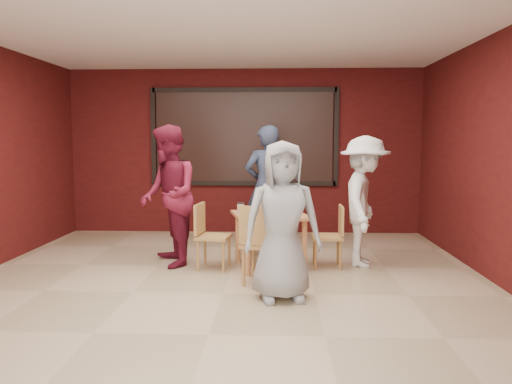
{
  "coord_description": "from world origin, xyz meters",
  "views": [
    {
      "loc": [
        0.56,
        -5.07,
        1.6
      ],
      "look_at": [
        0.3,
        1.09,
        0.96
      ],
      "focal_mm": 35.0,
      "sensor_mm": 36.0,
      "label": 1
    }
  ],
  "objects_px": {
    "chair_right": "(333,233)",
    "diner_back": "(267,187)",
    "diner_front": "(282,221)",
    "chair_front": "(261,240)",
    "chair_left": "(208,232)",
    "diner_right": "(364,201)",
    "chair_back": "(266,221)",
    "diner_left": "(168,196)",
    "dining_table": "(270,220)"
  },
  "relations": [
    {
      "from": "chair_right",
      "to": "diner_back",
      "type": "bearing_deg",
      "value": 126.54
    },
    {
      "from": "diner_front",
      "to": "diner_back",
      "type": "relative_size",
      "value": 0.88
    },
    {
      "from": "chair_front",
      "to": "chair_left",
      "type": "xyz_separation_m",
      "value": [
        -0.68,
        0.69,
        -0.04
      ]
    },
    {
      "from": "diner_right",
      "to": "chair_back",
      "type": "bearing_deg",
      "value": 75.93
    },
    {
      "from": "diner_back",
      "to": "diner_left",
      "type": "xyz_separation_m",
      "value": [
        -1.22,
        -1.13,
        -0.01
      ]
    },
    {
      "from": "chair_left",
      "to": "diner_front",
      "type": "xyz_separation_m",
      "value": [
        0.91,
        -1.17,
        0.34
      ]
    },
    {
      "from": "chair_front",
      "to": "diner_right",
      "type": "height_order",
      "value": "diner_right"
    },
    {
      "from": "chair_front",
      "to": "diner_back",
      "type": "height_order",
      "value": "diner_back"
    },
    {
      "from": "chair_right",
      "to": "diner_right",
      "type": "height_order",
      "value": "diner_right"
    },
    {
      "from": "dining_table",
      "to": "chair_back",
      "type": "distance_m",
      "value": 0.81
    },
    {
      "from": "diner_front",
      "to": "chair_front",
      "type": "bearing_deg",
      "value": 104.27
    },
    {
      "from": "dining_table",
      "to": "chair_right",
      "type": "xyz_separation_m",
      "value": [
        0.79,
        0.04,
        -0.16
      ]
    },
    {
      "from": "dining_table",
      "to": "chair_left",
      "type": "distance_m",
      "value": 0.78
    },
    {
      "from": "diner_left",
      "to": "dining_table",
      "type": "bearing_deg",
      "value": 65.71
    },
    {
      "from": "chair_left",
      "to": "diner_back",
      "type": "bearing_deg",
      "value": 61.35
    },
    {
      "from": "dining_table",
      "to": "chair_right",
      "type": "relative_size",
      "value": 1.34
    },
    {
      "from": "diner_left",
      "to": "chair_back",
      "type": "bearing_deg",
      "value": 99.26
    },
    {
      "from": "diner_front",
      "to": "diner_left",
      "type": "distance_m",
      "value": 1.95
    },
    {
      "from": "chair_right",
      "to": "diner_left",
      "type": "xyz_separation_m",
      "value": [
        -2.08,
        0.02,
        0.45
      ]
    },
    {
      "from": "chair_left",
      "to": "diner_front",
      "type": "distance_m",
      "value": 1.52
    },
    {
      "from": "dining_table",
      "to": "chair_back",
      "type": "height_order",
      "value": "dining_table"
    },
    {
      "from": "chair_left",
      "to": "diner_right",
      "type": "distance_m",
      "value": 2.0
    },
    {
      "from": "chair_left",
      "to": "chair_right",
      "type": "bearing_deg",
      "value": 4.87
    },
    {
      "from": "chair_right",
      "to": "diner_front",
      "type": "xyz_separation_m",
      "value": [
        -0.65,
        -1.31,
        0.36
      ]
    },
    {
      "from": "chair_right",
      "to": "diner_right",
      "type": "distance_m",
      "value": 0.57
    },
    {
      "from": "chair_left",
      "to": "diner_left",
      "type": "distance_m",
      "value": 0.7
    },
    {
      "from": "diner_front",
      "to": "diner_right",
      "type": "height_order",
      "value": "diner_right"
    },
    {
      "from": "diner_right",
      "to": "diner_back",
      "type": "bearing_deg",
      "value": 63.24
    },
    {
      "from": "dining_table",
      "to": "diner_right",
      "type": "distance_m",
      "value": 1.22
    },
    {
      "from": "dining_table",
      "to": "diner_right",
      "type": "height_order",
      "value": "diner_right"
    },
    {
      "from": "chair_right",
      "to": "diner_left",
      "type": "height_order",
      "value": "diner_left"
    },
    {
      "from": "chair_left",
      "to": "diner_back",
      "type": "xyz_separation_m",
      "value": [
        0.7,
        1.28,
        0.45
      ]
    },
    {
      "from": "chair_front",
      "to": "diner_left",
      "type": "relative_size",
      "value": 0.5
    },
    {
      "from": "chair_right",
      "to": "chair_back",
      "type": "bearing_deg",
      "value": 138.88
    },
    {
      "from": "chair_left",
      "to": "diner_left",
      "type": "xyz_separation_m",
      "value": [
        -0.52,
        0.15,
        0.43
      ]
    },
    {
      "from": "chair_front",
      "to": "chair_back",
      "type": "bearing_deg",
      "value": 89.55
    },
    {
      "from": "diner_left",
      "to": "chair_front",
      "type": "bearing_deg",
      "value": 33.44
    },
    {
      "from": "diner_back",
      "to": "diner_right",
      "type": "bearing_deg",
      "value": 125.43
    },
    {
      "from": "chair_front",
      "to": "diner_back",
      "type": "relative_size",
      "value": 0.49
    },
    {
      "from": "chair_back",
      "to": "chair_left",
      "type": "xyz_separation_m",
      "value": [
        -0.7,
        -0.88,
        -0.0
      ]
    },
    {
      "from": "dining_table",
      "to": "chair_back",
      "type": "xyz_separation_m",
      "value": [
        -0.07,
        0.79,
        -0.14
      ]
    },
    {
      "from": "chair_left",
      "to": "dining_table",
      "type": "bearing_deg",
      "value": 6.67
    },
    {
      "from": "chair_front",
      "to": "chair_right",
      "type": "bearing_deg",
      "value": 43.56
    },
    {
      "from": "diner_front",
      "to": "chair_left",
      "type": "bearing_deg",
      "value": 117.12
    },
    {
      "from": "chair_front",
      "to": "diner_right",
      "type": "bearing_deg",
      "value": 36.03
    },
    {
      "from": "diner_front",
      "to": "diner_left",
      "type": "height_order",
      "value": "diner_left"
    },
    {
      "from": "chair_right",
      "to": "diner_back",
      "type": "relative_size",
      "value": 0.43
    },
    {
      "from": "chair_back",
      "to": "chair_right",
      "type": "height_order",
      "value": "chair_back"
    },
    {
      "from": "chair_back",
      "to": "chair_left",
      "type": "bearing_deg",
      "value": -128.37
    },
    {
      "from": "chair_left",
      "to": "chair_right",
      "type": "relative_size",
      "value": 1.05
    }
  ]
}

